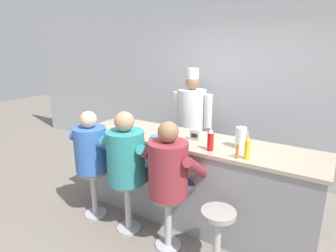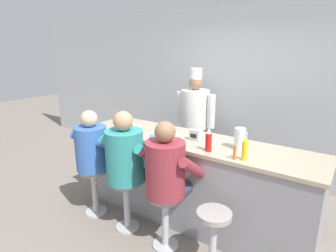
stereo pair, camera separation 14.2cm
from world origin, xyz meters
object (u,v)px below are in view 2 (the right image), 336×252
ketchup_bottle_red (209,141)px  empty_stool_round (213,231)px  napkin_dispenser_chrome (195,135)px  water_pitcher_clear (240,139)px  diner_seated_maroon (167,172)px  hot_sauce_bottle_orange (235,153)px  cereal_bowl (156,138)px  mustard_bottle_yellow (245,149)px  coffee_mug_white (175,137)px  cook_in_whites_near (195,118)px  breakfast_plate (131,125)px  diner_seated_blue (94,151)px  diner_seated_teal (127,159)px

ketchup_bottle_red → empty_stool_round: size_ratio=0.40×
napkin_dispenser_chrome → empty_stool_round: bearing=-47.2°
ketchup_bottle_red → water_pitcher_clear: 0.34m
napkin_dispenser_chrome → diner_seated_maroon: bearing=-89.0°
napkin_dispenser_chrome → empty_stool_round: (0.56, -0.61, -0.68)m
hot_sauce_bottle_orange → cereal_bowl: (-0.98, 0.05, -0.04)m
empty_stool_round → mustard_bottle_yellow: bearing=72.1°
mustard_bottle_yellow → napkin_dispenser_chrome: size_ratio=1.84×
coffee_mug_white → cook_in_whites_near: bearing=109.7°
breakfast_plate → cook_in_whites_near: cook_in_whites_near is taller
mustard_bottle_yellow → hot_sauce_bottle_orange: size_ratio=1.70×
water_pitcher_clear → diner_seated_blue: (-1.63, -0.59, -0.31)m
ketchup_bottle_red → breakfast_plate: size_ratio=1.08×
ketchup_bottle_red → hot_sauce_bottle_orange: ketchup_bottle_red is taller
cereal_bowl → cook_in_whites_near: cook_in_whites_near is taller
diner_seated_blue → cook_in_whites_near: size_ratio=0.77×
empty_stool_round → water_pitcher_clear: bearing=93.3°
empty_stool_round → breakfast_plate: bearing=158.3°
hot_sauce_bottle_orange → cook_in_whites_near: cook_in_whites_near is taller
water_pitcher_clear → coffee_mug_white: 0.74m
ketchup_bottle_red → water_pitcher_clear: (0.24, 0.24, 0.00)m
water_pitcher_clear → diner_seated_blue: bearing=-159.9°
napkin_dispenser_chrome → ketchup_bottle_red: bearing=-38.2°
mustard_bottle_yellow → hot_sauce_bottle_orange: bearing=-157.4°
cereal_bowl → breakfast_plate: bearing=157.9°
breakfast_plate → diner_seated_teal: size_ratio=0.16×
diner_seated_maroon → cook_in_whites_near: size_ratio=0.79×
water_pitcher_clear → breakfast_plate: bearing=-180.0°
coffee_mug_white → napkin_dispenser_chrome: size_ratio=1.11×
coffee_mug_white → diner_seated_maroon: 0.54m
hot_sauce_bottle_orange → water_pitcher_clear: size_ratio=0.60×
hot_sauce_bottle_orange → diner_seated_maroon: bearing=-153.6°
coffee_mug_white → empty_stool_round: coffee_mug_white is taller
empty_stool_round → ketchup_bottle_red: bearing=125.9°
mustard_bottle_yellow → diner_seated_maroon: bearing=-154.1°
hot_sauce_bottle_orange → cereal_bowl: bearing=177.3°
coffee_mug_white → diner_seated_teal: (-0.35, -0.45, -0.20)m
diner_seated_teal → diner_seated_maroon: (0.55, -0.00, -0.01)m
coffee_mug_white → napkin_dispenser_chrome: napkin_dispenser_chrome is taller
napkin_dispenser_chrome → diner_seated_blue: diner_seated_blue is taller
mustard_bottle_yellow → breakfast_plate: bearing=171.1°
coffee_mug_white → napkin_dispenser_chrome: 0.23m
napkin_dispenser_chrome → empty_stool_round: napkin_dispenser_chrome is taller
diner_seated_blue → diner_seated_maroon: diner_seated_maroon is taller
breakfast_plate → diner_seated_teal: bearing=-51.7°
ketchup_bottle_red → coffee_mug_white: (-0.48, 0.10, -0.08)m
diner_seated_blue → diner_seated_teal: (0.55, 0.00, 0.03)m
breakfast_plate → diner_seated_maroon: bearing=-30.1°
ketchup_bottle_red → empty_stool_round: ketchup_bottle_red is taller
breakfast_plate → napkin_dispenser_chrome: bearing=-1.0°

